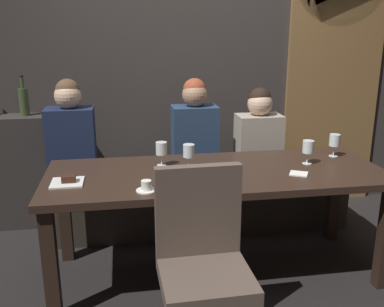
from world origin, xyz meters
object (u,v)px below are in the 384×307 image
object	(u,v)px
banquette_bench	(198,203)
wine_glass_end_left	(161,149)
wine_bottle_pale_label	(24,101)
wine_glass_center_back	(335,141)
espresso_cup	(146,187)
wine_glass_far_right	(189,152)
diner_far_end	(259,135)
chair_near_side	(202,253)
diner_redhead	(71,136)
dessert_plate	(68,181)
dining_table	(217,183)
diner_bearded	(195,132)
wine_glass_end_right	(308,148)

from	to	relation	value
banquette_bench	wine_glass_end_left	size ratio (longest dim) A/B	15.24
wine_bottle_pale_label	wine_glass_center_back	size ratio (longest dim) A/B	1.99
wine_glass_end_left	wine_glass_center_back	distance (m)	1.25
wine_bottle_pale_label	espresso_cup	size ratio (longest dim) A/B	2.72
wine_glass_center_back	wine_glass_far_right	bearing A→B (deg)	-174.29
diner_far_end	wine_bottle_pale_label	world-z (taller)	wine_bottle_pale_label
chair_near_side	diner_redhead	size ratio (longest dim) A/B	1.19
wine_glass_end_left	diner_far_end	bearing A→B (deg)	30.83
espresso_cup	diner_redhead	bearing A→B (deg)	116.95
banquette_bench	wine_glass_end_left	xyz separation A→B (m)	(-0.34, -0.53, 0.63)
dessert_plate	espresso_cup	bearing A→B (deg)	-24.28
dining_table	dessert_plate	world-z (taller)	dessert_plate
diner_far_end	diner_redhead	bearing A→B (deg)	178.44
dining_table	diner_bearded	xyz separation A→B (m)	(-0.02, 0.73, 0.18)
diner_redhead	wine_glass_end_left	distance (m)	0.84
wine_glass_far_right	dessert_plate	xyz separation A→B (m)	(-0.76, -0.17, -0.10)
espresso_cup	dessert_plate	distance (m)	0.50
wine_bottle_pale_label	wine_glass_far_right	distance (m)	1.55
banquette_bench	wine_glass_end_left	world-z (taller)	wine_glass_end_left
dining_table	espresso_cup	xyz separation A→B (m)	(-0.48, -0.29, 0.11)
diner_far_end	wine_glass_far_right	bearing A→B (deg)	-138.52
wine_glass_end_right	dessert_plate	bearing A→B (deg)	-175.02
diner_bearded	wine_bottle_pale_label	world-z (taller)	wine_bottle_pale_label
wine_bottle_pale_label	banquette_bench	bearing A→B (deg)	-14.01
espresso_cup	diner_bearded	bearing A→B (deg)	66.07
chair_near_side	wine_glass_end_right	xyz separation A→B (m)	(0.88, 0.77, 0.29)
wine_glass_end_right	diner_redhead	bearing A→B (deg)	157.87
banquette_bench	wine_bottle_pale_label	bearing A→B (deg)	165.99
banquette_bench	dessert_plate	size ratio (longest dim) A/B	13.16
diner_far_end	wine_bottle_pale_label	size ratio (longest dim) A/B	2.25
dining_table	banquette_bench	distance (m)	0.82
wine_bottle_pale_label	dining_table	bearing A→B (deg)	-37.19
banquette_bench	chair_near_side	bearing A→B (deg)	-99.20
wine_glass_center_back	dessert_plate	xyz separation A→B (m)	(-1.84, -0.28, -0.10)
wine_glass_center_back	wine_glass_end_right	bearing A→B (deg)	-151.94
dining_table	wine_glass_far_right	world-z (taller)	wine_glass_far_right
wine_bottle_pale_label	diner_bearded	bearing A→B (deg)	-13.13
diner_bearded	wine_glass_end_left	xyz separation A→B (m)	(-0.32, -0.56, 0.02)
diner_far_end	dessert_plate	world-z (taller)	diner_far_end
chair_near_side	wine_bottle_pale_label	distance (m)	2.16
banquette_bench	wine_glass_far_right	bearing A→B (deg)	-105.51
diner_redhead	wine_glass_center_back	size ratio (longest dim) A/B	5.04
espresso_cup	dining_table	bearing A→B (deg)	31.70
wine_bottle_pale_label	espresso_cup	xyz separation A→B (m)	(0.90, -1.34, -0.30)
diner_bearded	diner_far_end	size ratio (longest dim) A/B	1.11
diner_bearded	wine_glass_end_right	distance (m)	0.95
diner_far_end	espresso_cup	xyz separation A→B (m)	(-0.97, -0.97, -0.03)
banquette_bench	diner_bearded	xyz separation A→B (m)	(-0.02, 0.03, 0.61)
banquette_bench	wine_glass_center_back	bearing A→B (deg)	-29.26
wine_glass_end_right	espresso_cup	distance (m)	1.18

